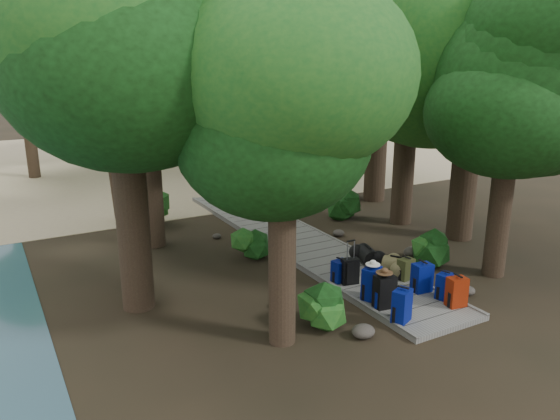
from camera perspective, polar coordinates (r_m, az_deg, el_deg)
ground at (r=15.06m, az=3.85°, el=-4.64°), size 120.00×120.00×0.00m
sand_beach at (r=29.33m, az=-13.45°, el=5.13°), size 40.00×22.00×0.02m
boardwalk at (r=15.83m, az=1.89°, el=-3.33°), size 2.00×12.00×0.12m
backpack_left_a at (r=11.29m, az=12.63°, el=-9.56°), size 0.48×0.42×0.75m
backpack_left_b at (r=11.81m, az=10.88°, el=-8.20°), size 0.46×0.36×0.78m
backpack_left_c at (r=12.15m, az=9.53°, el=-7.38°), size 0.52×0.47×0.80m
backpack_left_d at (r=12.99m, az=6.31°, el=-6.22°), size 0.41×0.32×0.57m
backpack_right_a at (r=12.25m, az=17.99°, el=-7.99°), size 0.44×0.34×0.71m
backpack_right_b at (r=12.56m, az=16.77°, el=-7.47°), size 0.41×0.34×0.64m
backpack_right_c at (r=12.76m, az=14.63°, el=-6.69°), size 0.45×0.34×0.73m
backpack_right_d at (r=13.36m, az=13.02°, el=-5.92°), size 0.40×0.31×0.56m
duffel_right_khaki at (r=13.69m, az=12.02°, el=-5.66°), size 0.66×0.73×0.41m
duffel_right_black at (r=14.19m, az=9.12°, el=-4.69°), size 0.60×0.77×0.43m
suitcase_on_boardwalk at (r=12.88m, az=7.32°, el=-6.35°), size 0.43×0.29×0.61m
lone_suitcase_on_sand at (r=22.19m, az=-6.73°, el=2.92°), size 0.42×0.28×0.62m
hat_brown at (r=11.62m, az=10.86°, el=-6.22°), size 0.36×0.36×0.11m
hat_white at (r=11.96m, az=9.70°, el=-5.41°), size 0.32×0.32×0.11m
kayak at (r=23.11m, az=-15.87°, el=2.58°), size 1.47×3.44×0.34m
sun_lounger at (r=24.24m, az=-3.51°, el=4.10°), size 1.15×2.00×0.61m
tree_right_a at (r=13.79m, az=22.92°, el=8.67°), size 4.60×4.60×7.67m
tree_right_b at (r=16.37m, az=19.81°, el=15.44°), size 6.05×6.05×10.80m
tree_right_c at (r=17.49m, az=13.41°, el=14.10°), size 5.61×5.61×9.70m
tree_right_d at (r=20.25m, az=10.52°, el=16.74°), size 6.18×6.18×11.32m
tree_right_e at (r=22.35m, az=1.76°, el=12.49°), size 4.38×4.38×7.89m
tree_right_f at (r=25.97m, az=4.47°, el=14.88°), size 5.41×5.41×9.66m
tree_left_a at (r=9.49m, az=0.24°, el=6.04°), size 4.38×4.38×7.30m
tree_left_b at (r=11.27m, az=-16.23°, el=13.25°), size 5.42×5.42×9.75m
tree_left_c at (r=15.28m, az=-13.81°, el=11.12°), size 4.74×4.74×8.24m
tree_back_a at (r=28.01m, az=-17.39°, el=12.65°), size 4.65×4.65×8.05m
tree_back_b at (r=29.33m, az=-9.61°, el=13.98°), size 4.92×4.92×8.79m
tree_back_c at (r=30.68m, az=-4.25°, el=15.42°), size 5.59×5.59×10.07m
tree_back_d at (r=26.26m, az=-25.12°, el=10.78°), size 4.32×4.32×7.19m
palm_right_a at (r=20.51m, az=3.60°, el=10.39°), size 3.89×3.89×6.63m
palm_right_b at (r=26.42m, az=-1.15°, el=14.55°), size 4.82×4.82×9.31m
palm_right_c at (r=25.75m, az=-6.11°, el=11.07°), size 3.95×3.95×6.29m
palm_left_a at (r=18.32m, az=-17.98°, el=9.73°), size 4.46×4.46×7.09m
rock_left_a at (r=10.92m, az=8.70°, el=-12.41°), size 0.47×0.42×0.26m
rock_left_b at (r=11.98m, az=0.19°, el=-9.71°), size 0.35×0.32×0.20m
rock_left_c at (r=15.06m, az=-3.00°, el=-3.99°), size 0.57×0.51×0.31m
rock_left_d at (r=16.39m, az=-6.63°, el=-2.71°), size 0.26×0.24×0.14m
rock_right_a at (r=13.26m, az=18.98°, el=-7.98°), size 0.37×0.34×0.21m
rock_right_b at (r=15.19m, az=13.74°, el=-4.31°), size 0.53×0.48×0.29m
rock_right_c at (r=16.57m, az=6.13°, el=-2.40°), size 0.36×0.32×0.20m
shrub_left_a at (r=11.06m, az=3.81°, el=-10.03°), size 0.99×0.99×0.89m
shrub_left_b at (r=14.67m, az=-3.29°, el=-3.61°), size 0.85×0.85×0.77m
shrub_left_c at (r=17.99m, az=-13.18°, el=0.45°), size 1.36×1.36×1.22m
shrub_right_a at (r=14.48m, az=15.42°, el=-3.92°), size 1.13×1.13×1.01m
shrub_right_b at (r=18.15m, az=6.57°, el=0.58°), size 1.14×1.14×1.02m
shrub_right_c at (r=20.58m, az=-1.21°, el=1.99°), size 0.72×0.72×0.65m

